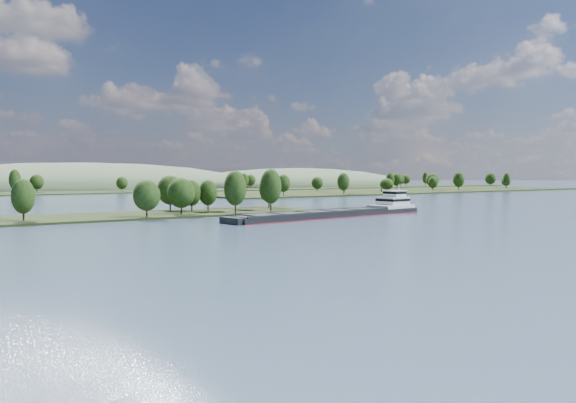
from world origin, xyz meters
TOP-DOWN VIEW (x-y plane):
  - ground at (0.00, 120.00)m, footprint 1800.00×1800.00m
  - tree_island at (7.57, 179.30)m, footprint 100.00×30.88m
  - right_bank at (232.32, 299.89)m, footprint 320.00×90.00m
  - back_shoreline at (7.16, 399.70)m, footprint 900.00×60.00m
  - hill_east at (260.00, 470.00)m, footprint 260.00×140.00m
  - hill_west at (60.00, 500.00)m, footprint 320.00×160.00m
  - cargo_barge at (43.76, 145.77)m, footprint 75.12×17.82m

SIDE VIEW (x-z plane):
  - ground at x=0.00m, z-range 0.00..0.00m
  - hill_east at x=260.00m, z-range -18.00..18.00m
  - hill_west at x=60.00m, z-range -22.00..22.00m
  - back_shoreline at x=7.16m, z-range -7.28..8.68m
  - right_bank at x=232.32m, z-range -6.38..8.54m
  - cargo_barge at x=43.76m, z-range -3.77..6.32m
  - tree_island at x=7.57m, z-range -3.24..11.95m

